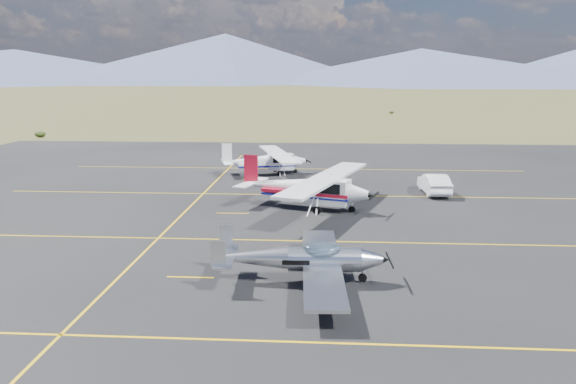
% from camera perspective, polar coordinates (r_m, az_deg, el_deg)
% --- Properties ---
extents(ground, '(1600.00, 1600.00, 0.00)m').
position_cam_1_polar(ground, '(26.93, -1.88, -6.19)').
color(ground, '#383D1C').
rests_on(ground, ground).
extents(apron, '(72.00, 72.00, 0.02)m').
position_cam_1_polar(apron, '(33.62, -0.73, -2.48)').
color(apron, black).
rests_on(apron, ground).
extents(aircraft_low_wing, '(6.82, 9.52, 2.07)m').
position_cam_1_polar(aircraft_low_wing, '(22.99, 1.67, -6.81)').
color(aircraft_low_wing, silver).
rests_on(aircraft_low_wing, apron).
extents(aircraft_cessna, '(8.76, 12.46, 3.20)m').
position_cam_1_polar(aircraft_cessna, '(35.23, 1.89, 0.56)').
color(aircraft_cessna, white).
rests_on(aircraft_cessna, apron).
extents(aircraft_plain, '(7.15, 10.64, 2.71)m').
position_cam_1_polar(aircraft_plain, '(47.34, -2.25, 3.24)').
color(aircraft_plain, white).
rests_on(aircraft_plain, apron).
extents(sedan, '(1.75, 4.44, 1.44)m').
position_cam_1_polar(sedan, '(41.04, 14.63, 0.83)').
color(sedan, white).
rests_on(sedan, apron).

